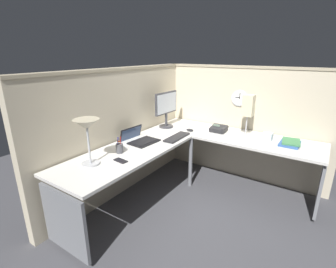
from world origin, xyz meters
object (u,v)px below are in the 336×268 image
laptop (138,139)px  wall_clock (239,98)px  computer_mouse (190,130)px  book_stack (290,143)px  desk_lamp_dome (87,128)px  pen_cup (119,148)px  monitor (166,107)px  tissue_box (267,137)px  cell_phone (121,161)px  keyboard (177,137)px  desk_lamp_paper (248,107)px  office_phone (219,129)px

laptop → wall_clock: (1.19, -0.81, 0.40)m
computer_mouse → book_stack: bearing=-80.8°
desk_lamp_dome → pen_cup: 0.48m
monitor → tissue_box: monitor is taller
cell_phone → monitor: bearing=18.6°
tissue_box → keyboard: bearing=119.7°
tissue_box → wall_clock: (0.30, 0.48, 0.38)m
book_stack → monitor: bearing=97.7°
wall_clock → book_stack: bearing=-112.9°
keyboard → desk_lamp_paper: desk_lamp_paper is taller
keyboard → pen_cup: pen_cup is taller
keyboard → wall_clock: bearing=-30.4°
cell_phone → book_stack: (1.43, -1.31, 0.02)m
computer_mouse → wall_clock: wall_clock is taller
keyboard → book_stack: (0.53, -1.21, 0.01)m
desk_lamp_paper → tissue_box: bearing=-88.6°
computer_mouse → office_phone: (0.20, -0.34, 0.02)m
monitor → desk_lamp_paper: bearing=-78.5°
pen_cup → desk_lamp_paper: desk_lamp_paper is taller
laptop → desk_lamp_paper: desk_lamp_paper is taller
laptop → wall_clock: bearing=-34.1°
cell_phone → desk_lamp_paper: desk_lamp_paper is taller
monitor → book_stack: monitor is taller
monitor → book_stack: bearing=-82.3°
pen_cup → wall_clock: (1.59, -0.73, 0.37)m
monitor → cell_phone: 1.28m
computer_mouse → wall_clock: 0.81m
cell_phone → laptop: bearing=29.1°
pen_cup → office_phone: pen_cup is taller
monitor → keyboard: 0.57m
pen_cup → wall_clock: size_ratio=0.82×
cell_phone → office_phone: size_ratio=0.70×
pen_cup → laptop: bearing=11.5°
computer_mouse → tissue_box: (0.21, -0.95, 0.03)m
keyboard → wall_clock: (0.85, -0.47, 0.41)m
office_phone → monitor: bearing=106.6°
desk_lamp_paper → keyboard: bearing=127.9°
laptop → tissue_box: size_ratio=3.37×
office_phone → desk_lamp_paper: (0.00, -0.35, 0.35)m
cell_phone → keyboard: bearing=-0.6°
pen_cup → cell_phone: size_ratio=1.25×
pen_cup → computer_mouse: bearing=-13.2°
office_phone → desk_lamp_dome: bearing=159.3°
laptop → desk_lamp_dome: (-0.76, -0.05, 0.34)m
office_phone → wall_clock: wall_clock is taller
cell_phone → wall_clock: (1.74, -0.57, 0.42)m
book_stack → tissue_box: 0.26m
monitor → book_stack: size_ratio=1.68×
monitor → wall_clock: size_ratio=2.27×
book_stack → desk_lamp_dome: bearing=137.6°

